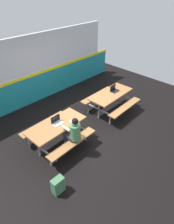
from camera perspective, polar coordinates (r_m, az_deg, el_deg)
The scene contains 8 objects.
ground_plane at distance 6.81m, azimuth -0.07°, elevation -3.84°, with size 10.00×10.00×0.02m, color black.
accent_backdrop at distance 8.00m, azimuth -13.98°, elevation 11.73°, with size 8.00×0.14×2.60m.
picnic_table_left at distance 5.80m, azimuth -8.74°, elevation -4.92°, with size 1.76×1.60×0.74m.
picnic_table_right at distance 7.28m, azimuth 6.95°, elevation 4.22°, with size 1.76×1.60×0.74m.
student_nearer at distance 5.45m, azimuth -4.03°, elevation -5.77°, with size 0.37×0.53×1.21m.
laptop_silver at distance 5.72m, azimuth -8.67°, elevation -2.80°, with size 0.33×0.23×0.22m.
laptop_dark at distance 7.36m, azimuth 7.91°, elevation 6.41°, with size 0.33×0.23×0.22m.
backpack_dark at distance 4.94m, azimuth -8.44°, elevation -20.29°, with size 0.30×0.22×0.44m.
Camera 1 is at (-3.80, -3.74, 4.23)m, focal length 31.50 mm.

